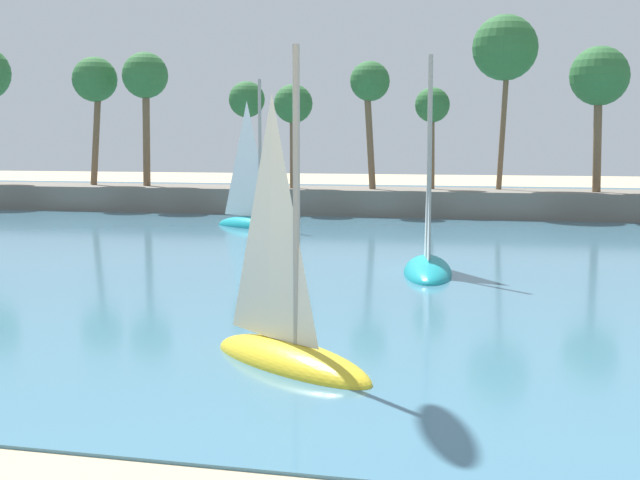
% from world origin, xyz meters
% --- Properties ---
extents(sea, '(220.00, 87.40, 0.06)m').
position_xyz_m(sea, '(0.00, 52.30, 0.03)').
color(sea, teal).
rests_on(sea, ground).
extents(palm_headland, '(116.64, 6.49, 13.47)m').
position_xyz_m(palm_headland, '(-2.13, 56.02, 4.02)').
color(palm_headland, slate).
rests_on(palm_headland, ground).
extents(sailboat_near_shore, '(5.13, 4.38, 7.58)m').
position_xyz_m(sailboat_near_shore, '(1.54, 14.89, 0.74)').
color(sailboat_near_shore, yellow).
rests_on(sailboat_near_shore, sea).
extents(sailboat_toward_headland, '(2.66, 6.24, 8.77)m').
position_xyz_m(sailboat_toward_headland, '(2.94, 29.38, 0.85)').
color(sailboat_toward_headland, teal).
rests_on(sailboat_toward_headland, sea).
extents(sailboat_far_left, '(6.46, 4.65, 9.16)m').
position_xyz_m(sailboat_far_left, '(-9.05, 44.74, 0.89)').
color(sailboat_far_left, teal).
rests_on(sailboat_far_left, sea).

